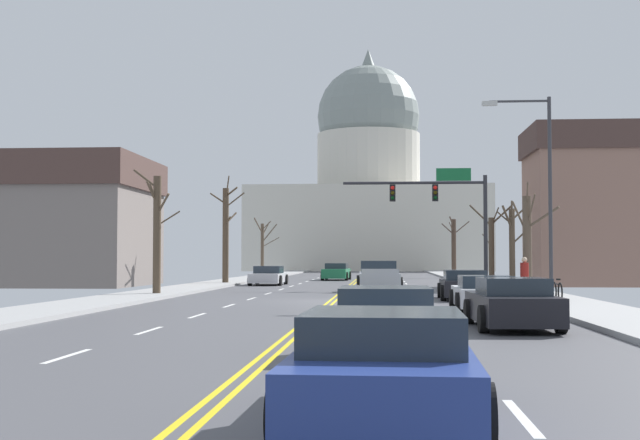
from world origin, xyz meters
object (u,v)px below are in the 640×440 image
at_px(bicycle_parked, 557,291).
at_px(sedan_oncoming_00, 268,276).
at_px(pedestrian_00, 525,275).
at_px(pickup_truck_near_00, 379,278).
at_px(sedan_near_02, 484,294).
at_px(sedan_near_01, 464,285).
at_px(sedan_near_05, 385,370).
at_px(sedan_oncoming_01, 336,272).
at_px(street_lamp_right, 540,178).
at_px(sedan_near_03, 512,304).
at_px(signal_gantry, 444,202).
at_px(sedan_near_04, 385,323).

bearing_deg(bicycle_parked, sedan_oncoming_00, 122.33).
bearing_deg(pedestrian_00, bicycle_parked, -78.34).
height_order(pickup_truck_near_00, sedan_near_02, pickup_truck_near_00).
relative_size(sedan_near_01, sedan_near_05, 0.96).
relative_size(sedan_near_05, sedan_oncoming_01, 0.97).
relative_size(street_lamp_right, pickup_truck_near_00, 1.30).
bearing_deg(sedan_near_03, signal_gantry, 89.52).
bearing_deg(pickup_truck_near_00, sedan_oncoming_01, 98.50).
bearing_deg(sedan_near_03, sedan_near_04, -118.09).
height_order(sedan_oncoming_00, pedestrian_00, pedestrian_00).
relative_size(sedan_near_04, bicycle_parked, 2.49).
bearing_deg(bicycle_parked, pedestrian_00, 101.66).
distance_m(signal_gantry, sedan_oncoming_01, 19.95).
bearing_deg(signal_gantry, sedan_near_04, -95.94).
bearing_deg(signal_gantry, pickup_truck_near_00, -129.88).
distance_m(signal_gantry, sedan_near_03, 26.34).
bearing_deg(sedan_near_04, signal_gantry, 84.06).
distance_m(sedan_near_04, pedestrian_00, 20.50).
bearing_deg(sedan_near_03, pedestrian_00, 79.51).
height_order(sedan_near_02, sedan_near_05, sedan_near_05).
height_order(sedan_near_05, sedan_oncoming_01, sedan_oncoming_01).
distance_m(sedan_oncoming_01, bicycle_parked, 34.97).
relative_size(sedan_near_03, sedan_oncoming_01, 0.94).
height_order(sedan_near_04, bicycle_parked, sedan_near_04).
xyz_separation_m(sedan_near_05, bicycle_parked, (6.34, 22.90, -0.07)).
height_order(sedan_near_01, sedan_near_03, sedan_near_03).
height_order(sedan_near_01, sedan_near_04, sedan_near_01).
distance_m(sedan_near_01, sedan_oncoming_00, 20.71).
xyz_separation_m(sedan_near_01, sedan_oncoming_01, (-6.92, 29.91, 0.03)).
bearing_deg(pedestrian_00, sedan_near_03, -100.49).
bearing_deg(sedan_oncoming_01, sedan_near_01, -76.96).
bearing_deg(street_lamp_right, pedestrian_00, 92.70).
bearing_deg(sedan_near_04, sedan_near_02, 75.72).
xyz_separation_m(sedan_near_04, bicycle_parked, (6.32, 16.51, -0.07)).
distance_m(sedan_near_03, sedan_oncoming_01, 44.76).
distance_m(street_lamp_right, sedan_oncoming_01, 34.83).
xyz_separation_m(sedan_near_02, sedan_near_04, (-3.25, -12.75, 0.01)).
height_order(signal_gantry, pedestrian_00, signal_gantry).
bearing_deg(sedan_near_04, sedan_oncoming_01, 94.16).
height_order(street_lamp_right, sedan_near_01, street_lamp_right).
distance_m(signal_gantry, sedan_oncoming_00, 12.92).
xyz_separation_m(pickup_truck_near_00, sedan_near_04, (0.27, -27.51, -0.15)).
height_order(sedan_near_01, bicycle_parked, sedan_near_01).
distance_m(sedan_near_02, pedestrian_00, 7.37).
bearing_deg(pickup_truck_near_00, sedan_near_04, -89.44).
xyz_separation_m(sedan_near_01, bicycle_parked, (3.03, -3.62, -0.09)).
height_order(signal_gantry, sedan_near_04, signal_gantry).
distance_m(signal_gantry, pickup_truck_near_00, 6.89).
xyz_separation_m(street_lamp_right, pedestrian_00, (-0.14, 2.93, -3.65)).
xyz_separation_m(sedan_oncoming_00, pedestrian_00, (12.92, -18.26, 0.47)).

